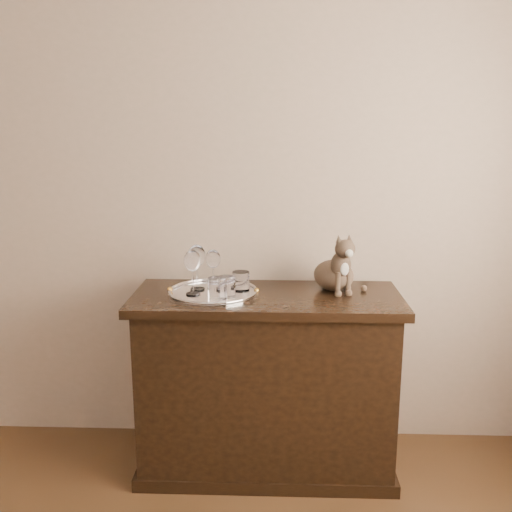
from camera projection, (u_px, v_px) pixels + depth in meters
The scene contains 10 objects.
wall_back at pixel (144, 176), 2.76m from camera, with size 4.00×0.10×2.70m, color tan.
sideboard at pixel (266, 383), 2.64m from camera, with size 1.20×0.50×0.85m, color black, non-canonical shape.
tray at pixel (213, 293), 2.56m from camera, with size 0.40×0.40×0.01m, color white.
wine_glass_a at pixel (197, 267), 2.57m from camera, with size 0.08×0.08×0.21m, color white, non-canonical shape.
wine_glass_b at pixel (213, 269), 2.60m from camera, with size 0.07×0.07×0.18m, color white, non-canonical shape.
wine_glass_c at pixel (193, 272), 2.50m from camera, with size 0.08×0.08×0.20m, color silver, non-canonical shape.
tumbler_a at pixel (226, 287), 2.47m from camera, with size 0.08×0.08×0.09m, color silver.
tumbler_b at pixel (217, 288), 2.45m from camera, with size 0.08×0.08×0.09m, color silver.
tumbler_c at pixel (241, 281), 2.57m from camera, with size 0.08×0.08×0.09m, color white.
cat at pixel (334, 261), 2.59m from camera, with size 0.27×0.25×0.27m, color brown, non-canonical shape.
Camera 1 is at (0.64, -0.50, 1.58)m, focal length 40.00 mm.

